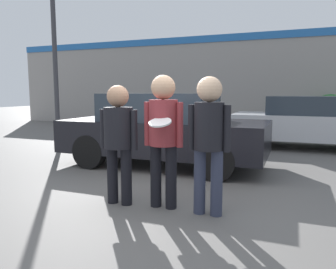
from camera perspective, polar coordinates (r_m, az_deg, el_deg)
name	(u,v)px	position (r m, az deg, el deg)	size (l,w,h in m)	color
ground_plane	(146,205)	(4.65, -3.83, -12.11)	(56.00, 56.00, 0.00)	#5B5956
storefront_building	(250,81)	(14.48, 14.09, 9.03)	(24.00, 0.22, 4.03)	gray
person_left	(119,134)	(4.52, -8.61, 0.13)	(0.57, 0.40, 1.64)	black
person_middle_with_frisbee	(163,129)	(4.31, -0.83, 1.05)	(0.55, 0.60, 1.77)	black
person_right	(209,133)	(4.09, 7.13, 0.29)	(0.54, 0.37, 1.74)	#2D3347
parked_car_near	(164,129)	(6.95, -0.79, 0.92)	(4.25, 1.91, 1.53)	black
parked_car_far	(311,122)	(9.92, 23.60, 2.01)	(4.22, 1.85, 1.45)	#B7BABF
street_lamp	(60,9)	(9.15, -18.28, 20.07)	(1.31, 0.35, 5.92)	#38383D
shrub	(330,114)	(13.48, 26.35, 3.14)	(1.50, 1.50, 1.50)	#2D6B33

